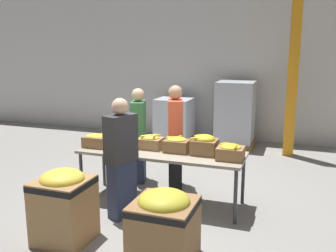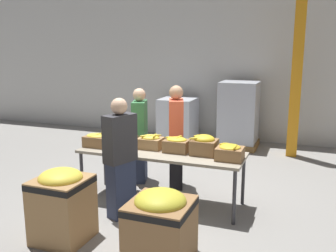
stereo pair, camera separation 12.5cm
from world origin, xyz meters
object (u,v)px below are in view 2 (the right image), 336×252
(banana_box_3, at_px, (177,144))
(pallet_stack_1, at_px, (239,115))
(sorting_table, at_px, (161,155))
(support_pillar, at_px, (298,62))
(banana_box_4, at_px, (204,145))
(donation_bin_0, at_px, (62,203))
(volunteer_0, at_px, (176,138))
(pallet_stack_0, at_px, (178,121))
(banana_box_0, at_px, (97,140))
(banana_box_5, at_px, (230,152))
(volunteer_1, at_px, (120,159))
(donation_bin_1, at_px, (160,224))
(banana_box_1, at_px, (124,140))
(volunteer_2, at_px, (140,136))
(banana_box_2, at_px, (151,141))

(banana_box_3, xyz_separation_m, pallet_stack_1, (0.27, 3.57, -0.16))
(sorting_table, height_order, support_pillar, support_pillar)
(support_pillar, xyz_separation_m, pallet_stack_1, (-1.22, 0.33, -1.25))
(banana_box_4, height_order, donation_bin_0, banana_box_4)
(pallet_stack_1, bearing_deg, volunteer_0, -99.69)
(pallet_stack_0, bearing_deg, sorting_table, -74.62)
(banana_box_0, height_order, banana_box_5, banana_box_5)
(banana_box_0, height_order, support_pillar, support_pillar)
(volunteer_1, xyz_separation_m, donation_bin_1, (0.91, -0.84, -0.39))
(banana_box_1, bearing_deg, donation_bin_0, -93.55)
(banana_box_1, distance_m, pallet_stack_0, 3.69)
(donation_bin_1, bearing_deg, sorting_table, 111.31)
(volunteer_0, bearing_deg, volunteer_2, -113.91)
(banana_box_0, height_order, volunteer_1, volunteer_1)
(sorting_table, bearing_deg, banana_box_0, -175.51)
(banana_box_0, xyz_separation_m, volunteer_1, (0.69, -0.55, -0.08))
(banana_box_3, bearing_deg, banana_box_5, -7.98)
(banana_box_5, bearing_deg, banana_box_0, -179.48)
(banana_box_5, distance_m, pallet_stack_1, 3.73)
(volunteer_0, xyz_separation_m, volunteer_1, (-0.33, -1.31, -0.03))
(pallet_stack_0, bearing_deg, banana_box_2, -77.44)
(banana_box_3, bearing_deg, support_pillar, 65.34)
(support_pillar, xyz_separation_m, pallet_stack_0, (-2.71, 0.32, -1.48))
(banana_box_2, distance_m, banana_box_4, 0.84)
(volunteer_0, xyz_separation_m, pallet_stack_0, (-0.98, 2.93, -0.32))
(sorting_table, bearing_deg, banana_box_5, -3.48)
(banana_box_0, relative_size, banana_box_3, 0.99)
(banana_box_4, height_order, banana_box_5, banana_box_4)
(banana_box_4, relative_size, donation_bin_0, 0.42)
(support_pillar, relative_size, pallet_stack_0, 3.74)
(banana_box_2, bearing_deg, sorting_table, -23.91)
(banana_box_3, height_order, volunteer_2, volunteer_2)
(donation_bin_0, xyz_separation_m, pallet_stack_0, (-0.30, 5.08, 0.05))
(banana_box_1, relative_size, volunteer_2, 0.22)
(volunteer_2, relative_size, donation_bin_0, 1.81)
(pallet_stack_1, bearing_deg, sorting_table, -97.71)
(banana_box_2, height_order, banana_box_4, banana_box_4)
(volunteer_1, distance_m, pallet_stack_0, 4.31)
(volunteer_1, bearing_deg, sorting_table, -8.54)
(banana_box_2, distance_m, banana_box_5, 1.25)
(volunteer_0, relative_size, pallet_stack_1, 1.11)
(banana_box_0, bearing_deg, banana_box_2, 11.97)
(pallet_stack_1, bearing_deg, banana_box_2, -101.23)
(banana_box_1, relative_size, donation_bin_0, 0.40)
(volunteer_1, xyz_separation_m, donation_bin_0, (-0.35, -0.84, -0.34))
(volunteer_1, bearing_deg, donation_bin_1, -112.50)
(pallet_stack_1, bearing_deg, pallet_stack_0, -179.82)
(banana_box_5, height_order, support_pillar, support_pillar)
(volunteer_2, xyz_separation_m, support_pillar, (2.39, 2.57, 1.19))
(banana_box_1, height_order, pallet_stack_1, pallet_stack_1)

